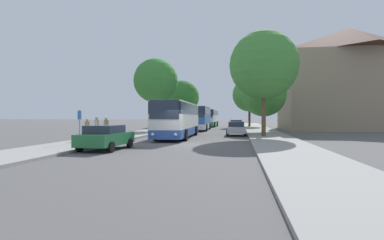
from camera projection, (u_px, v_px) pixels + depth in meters
The scene contains 19 objects.
ground_plane at pixel (182, 144), 21.80m from camera, with size 300.00×300.00×0.00m, color #565454.
sidewalk_left at pixel (92, 142), 22.88m from camera, with size 4.00×120.00×0.15m, color gray.
sidewalk_right at pixel (281, 145), 20.72m from camera, with size 4.00×120.00×0.15m, color gray.
building_right_background at pixel (348, 79), 43.88m from camera, with size 18.44×13.84×14.98m.
bus_front at pixel (178, 119), 28.27m from camera, with size 3.00×12.03×3.29m.
bus_middle at pixel (199, 118), 43.30m from camera, with size 3.02×10.61×3.35m.
bus_rear at pixel (209, 118), 57.73m from camera, with size 2.88×11.04×3.27m.
parked_car_left_curb at pixel (106, 137), 18.16m from camera, with size 2.27×4.30×1.49m.
parked_car_right_near at pixel (236, 128), 31.29m from camera, with size 2.05×4.46×1.45m.
parked_car_right_far at pixel (236, 125), 42.20m from camera, with size 2.02×4.27×1.50m.
bus_stop_sign at pixel (80, 123), 20.62m from camera, with size 0.08×0.45×2.31m.
pedestrian_waiting_near at pixel (87, 129), 22.97m from camera, with size 0.36×0.36×1.72m.
pedestrian_waiting_far at pixel (106, 129), 22.38m from camera, with size 0.36×0.36×1.82m.
pedestrian_walking_back at pixel (97, 129), 21.78m from camera, with size 0.36×0.36×1.87m.
tree_left_near at pixel (182, 97), 57.92m from camera, with size 6.52×6.52×8.81m.
tree_left_far at pixel (156, 81), 39.92m from camera, with size 5.91×5.91×9.59m.
tree_right_near at pixel (249, 95), 54.54m from camera, with size 6.17×6.17×8.89m.
tree_right_mid at pixel (264, 65), 28.05m from camera, with size 6.42×6.42×9.91m.
tree_right_far at pixel (264, 94), 35.31m from camera, with size 5.29×5.29×7.13m.
Camera 1 is at (4.08, -21.40, 2.05)m, focal length 28.00 mm.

